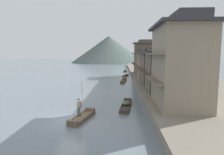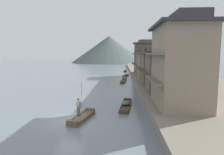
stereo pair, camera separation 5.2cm
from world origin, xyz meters
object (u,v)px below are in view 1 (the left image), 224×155
house_waterfront_far (147,63)px  boat_moored_nearest (125,71)px  house_waterfront_nearest (179,63)px  boat_moored_second (124,78)px  boat_moored_third (123,81)px  house_waterfront_second (162,70)px  boat_moored_far (126,76)px  boatman_person (79,105)px  boat_midriver_drifting (126,105)px  house_waterfront_narrow (148,64)px  boat_foreground_poled (82,117)px  house_waterfront_end (144,57)px  house_waterfront_tall (159,66)px

house_waterfront_far → boat_moored_nearest: bearing=105.7°
house_waterfront_nearest → boat_moored_second: bearing=100.2°
boat_moored_third → house_waterfront_second: size_ratio=0.69×
boat_moored_nearest → boat_moored_far: size_ratio=1.09×
house_waterfront_second → house_waterfront_nearest: bearing=-88.7°
boatman_person → boat_midriver_drifting: boatman_person is taller
boat_moored_nearest → boat_midriver_drifting: (-0.74, -43.70, 0.10)m
boat_moored_nearest → house_waterfront_far: house_waterfront_far is taller
boat_midriver_drifting → house_waterfront_narrow: bearing=75.3°
boat_moored_far → house_waterfront_far: house_waterfront_far is taller
boat_moored_third → boat_midriver_drifting: size_ratio=0.80×
boat_moored_nearest → house_waterfront_nearest: bearing=-84.5°
boat_foreground_poled → boat_moored_second: size_ratio=0.77×
boat_moored_third → house_waterfront_nearest: house_waterfront_nearest is taller
boat_foreground_poled → house_waterfront_end: house_waterfront_end is taller
boat_moored_nearest → house_waterfront_narrow: 24.93m
boatman_person → boat_midriver_drifting: 6.89m
boatman_person → house_waterfront_tall: bearing=59.9°
boat_moored_second → house_waterfront_narrow: 8.72m
boat_moored_third → house_waterfront_end: 14.37m
boatman_person → boat_moored_third: bearing=80.6°
boat_moored_far → house_waterfront_far: size_ratio=0.61×
boat_midriver_drifting → house_waterfront_narrow: 20.41m
boat_midriver_drifting → house_waterfront_nearest: (5.19, -2.17, 4.92)m
house_waterfront_nearest → house_waterfront_end: same height
boat_midriver_drifting → house_waterfront_far: house_waterfront_far is taller
boat_midriver_drifting → house_waterfront_second: bearing=46.0°
house_waterfront_second → house_waterfront_far: (0.71, 20.74, 0.00)m
house_waterfront_second → house_waterfront_far: size_ratio=1.00×
boat_moored_far → boat_midriver_drifting: boat_midriver_drifting is taller
boat_moored_third → house_waterfront_end: size_ratio=0.52×
house_waterfront_far → house_waterfront_end: bearing=91.2°
house_waterfront_narrow → house_waterfront_far: bearing=84.2°
boat_moored_far → house_waterfront_narrow: size_ratio=0.59×
boat_moored_third → boat_foreground_poled: bearing=-99.3°
house_waterfront_nearest → house_waterfront_second: size_ratio=1.32×
boatman_person → house_waterfront_far: 32.82m
house_waterfront_narrow → house_waterfront_end: (0.54, 12.48, 1.31)m
house_waterfront_far → house_waterfront_nearest: bearing=-91.1°
house_waterfront_narrow → house_waterfront_far: size_ratio=1.04×
boat_midriver_drifting → house_waterfront_nearest: 7.48m
boat_midriver_drifting → house_waterfront_far: 26.82m
house_waterfront_second → boat_moored_second: bearing=103.3°
boat_foreground_poled → house_waterfront_far: (9.92, 30.47, 3.69)m
boat_foreground_poled → house_waterfront_tall: size_ratio=0.61×
boatman_person → house_waterfront_far: bearing=72.1°
house_waterfront_end → boat_moored_far: bearing=-169.2°
house_waterfront_far → house_waterfront_end: (-0.12, 5.97, 1.30)m
house_waterfront_far → house_waterfront_narrow: bearing=-95.8°
boat_moored_nearest → boat_midriver_drifting: 43.71m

